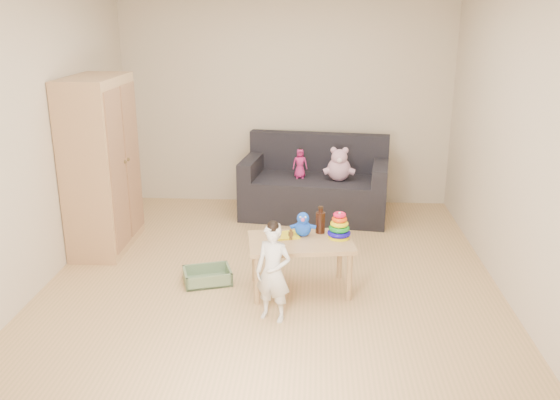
# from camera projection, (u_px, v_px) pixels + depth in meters

# --- Properties ---
(room) EXTENTS (4.50, 4.50, 4.50)m
(room) POSITION_uv_depth(u_px,v_px,m) (272.00, 136.00, 5.05)
(room) COLOR tan
(room) RESTS_ON ground
(wardrobe) EXTENTS (0.48, 0.96, 1.73)m
(wardrobe) POSITION_uv_depth(u_px,v_px,m) (101.00, 165.00, 5.86)
(wardrobe) COLOR tan
(wardrobe) RESTS_ON ground
(sofa) EXTENTS (1.76, 1.04, 0.47)m
(sofa) POSITION_uv_depth(u_px,v_px,m) (314.00, 197.00, 6.96)
(sofa) COLOR black
(sofa) RESTS_ON ground
(play_table) EXTENTS (0.95, 0.68, 0.46)m
(play_table) POSITION_uv_depth(u_px,v_px,m) (300.00, 265.00, 5.10)
(play_table) COLOR tan
(play_table) RESTS_ON ground
(storage_bin) EXTENTS (0.49, 0.42, 0.12)m
(storage_bin) POSITION_uv_depth(u_px,v_px,m) (207.00, 276.00, 5.29)
(storage_bin) COLOR slate
(storage_bin) RESTS_ON ground
(toddler) EXTENTS (0.34, 0.28, 0.78)m
(toddler) POSITION_uv_depth(u_px,v_px,m) (273.00, 274.00, 4.57)
(toddler) COLOR silver
(toddler) RESTS_ON ground
(pink_bear) EXTENTS (0.32, 0.29, 0.33)m
(pink_bear) POSITION_uv_depth(u_px,v_px,m) (339.00, 166.00, 6.72)
(pink_bear) COLOR #D39BBA
(pink_bear) RESTS_ON sofa
(doll) EXTENTS (0.18, 0.13, 0.33)m
(doll) POSITION_uv_depth(u_px,v_px,m) (300.00, 164.00, 6.82)
(doll) COLOR #CB2677
(doll) RESTS_ON sofa
(ring_stacker) EXTENTS (0.20, 0.20, 0.23)m
(ring_stacker) POSITION_uv_depth(u_px,v_px,m) (339.00, 228.00, 5.05)
(ring_stacker) COLOR #FFEE0D
(ring_stacker) RESTS_ON play_table
(brown_bottle) EXTENTS (0.08, 0.08, 0.24)m
(brown_bottle) POSITION_uv_depth(u_px,v_px,m) (320.00, 222.00, 5.17)
(brown_bottle) COLOR black
(brown_bottle) RESTS_ON play_table
(blue_plush) EXTENTS (0.21, 0.18, 0.22)m
(blue_plush) POSITION_uv_depth(u_px,v_px,m) (303.00, 224.00, 5.10)
(blue_plush) COLOR #1C58FF
(blue_plush) RESTS_ON play_table
(wooden_figure) EXTENTS (0.05, 0.05, 0.10)m
(wooden_figure) POSITION_uv_depth(u_px,v_px,m) (291.00, 234.00, 5.02)
(wooden_figure) COLOR brown
(wooden_figure) RESTS_ON play_table
(yellow_book) EXTENTS (0.24, 0.24, 0.01)m
(yellow_book) POSITION_uv_depth(u_px,v_px,m) (287.00, 235.00, 5.12)
(yellow_book) COLOR yellow
(yellow_book) RESTS_ON play_table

